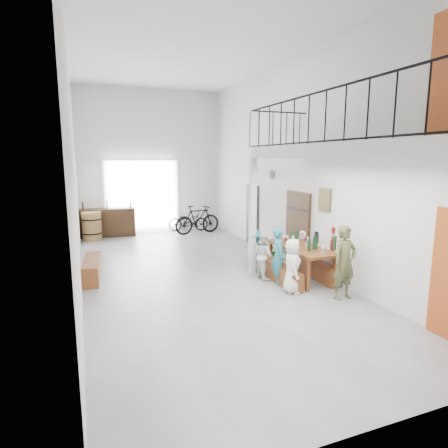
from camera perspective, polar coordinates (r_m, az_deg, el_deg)
name	(u,v)px	position (r m, az deg, el deg)	size (l,w,h in m)	color
floor	(198,273)	(9.57, -4.03, -7.49)	(12.00, 12.00, 0.00)	slate
room_walls	(196,129)	(9.17, -4.30, 14.24)	(12.00, 12.00, 12.00)	silver
gateway_portal	(142,197)	(14.92, -12.33, 4.04)	(2.80, 0.08, 2.80)	white
right_wall_decor	(336,209)	(8.79, 16.71, 2.20)	(0.07, 8.28, 5.07)	#953B13
balcony	(351,153)	(7.29, 18.76, 10.25)	(1.52, 5.62, 4.00)	silver
tasting_table	(301,250)	(9.18, 11.59, -3.85)	(0.86, 2.05, 0.79)	brown
bench_inner	(279,273)	(8.98, 8.44, -7.36)	(0.29, 1.82, 0.42)	brown
bench_wall	(312,267)	(9.52, 13.29, -6.43)	(0.25, 1.94, 0.45)	brown
tableware	(302,240)	(9.14, 11.83, -2.47)	(0.59, 1.42, 0.35)	black
side_bench	(92,269)	(9.63, -19.47, -6.46)	(0.37, 1.68, 0.47)	brown
oak_barrel	(92,226)	(14.12, -19.49, -0.29)	(0.68, 0.68, 1.00)	olive
serving_counter	(108,222)	(14.61, -17.27, 0.23)	(1.98, 0.55, 1.05)	#372110
counter_bottles	(107,205)	(14.49, -17.40, 2.81)	(1.73, 0.24, 0.28)	black
guest_left_a	(292,266)	(8.19, 10.35, -6.30)	(0.58, 0.38, 1.18)	silver
guest_left_b	(279,256)	(8.71, 8.33, -4.80)	(0.48, 0.32, 1.32)	#26717F
guest_left_c	(264,255)	(9.06, 6.10, -4.79)	(0.55, 0.43, 1.13)	silver
guest_left_d	(255,251)	(9.57, 4.78, -4.10)	(0.71, 0.41, 1.09)	#26717F
guest_right_a	(335,253)	(9.16, 16.49, -4.31)	(0.79, 0.33, 1.34)	#A52C1C
guest_right_b	(318,252)	(9.68, 14.20, -4.13)	(1.04, 0.33, 1.12)	black
guest_right_c	(304,250)	(9.99, 12.09, -3.85)	(0.51, 0.33, 1.04)	silver
host_standing	(345,262)	(8.07, 17.90, -5.60)	(0.56, 0.37, 1.53)	#464929
potted_plant	(273,251)	(10.91, 7.53, -4.07)	(0.43, 0.37, 0.48)	#1C521B
bicycle_near	(188,221)	(15.08, -5.49, 0.50)	(0.55, 1.57, 0.83)	black
bicycle_far	(197,220)	(14.43, -4.07, 0.68)	(0.52, 1.85, 1.11)	black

